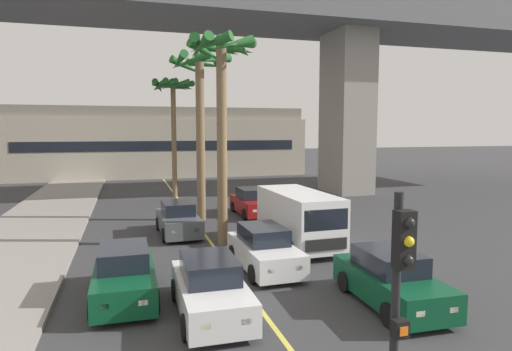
{
  "coord_description": "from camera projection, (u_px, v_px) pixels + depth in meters",
  "views": [
    {
      "loc": [
        -3.46,
        2.18,
        5.01
      ],
      "look_at": [
        0.0,
        14.0,
        3.72
      ],
      "focal_mm": 31.02,
      "sensor_mm": 36.0,
      "label": 1
    }
  ],
  "objects": [
    {
      "name": "traffic_light_median_near",
      "position": [
        399.0,
        304.0,
        5.82
      ],
      "size": [
        0.24,
        0.37,
        4.2
      ],
      "color": "black",
      "rests_on": "ground"
    },
    {
      "name": "car_queue_fifth",
      "position": [
        264.0,
        250.0,
        15.81
      ],
      "size": [
        1.92,
        4.14,
        1.56
      ],
      "color": "white",
      "rests_on": "ground"
    },
    {
      "name": "delivery_van",
      "position": [
        299.0,
        217.0,
        18.86
      ],
      "size": [
        2.27,
        5.3,
        2.36
      ],
      "color": "white",
      "rests_on": "ground"
    },
    {
      "name": "car_queue_third",
      "position": [
        210.0,
        289.0,
        11.95
      ],
      "size": [
        1.86,
        4.11,
        1.56
      ],
      "color": "white",
      "rests_on": "ground"
    },
    {
      "name": "car_queue_fourth",
      "position": [
        391.0,
        280.0,
        12.63
      ],
      "size": [
        1.92,
        4.14,
        1.56
      ],
      "color": "#0C4728",
      "rests_on": "ground"
    },
    {
      "name": "car_queue_second",
      "position": [
        124.0,
        275.0,
        13.04
      ],
      "size": [
        1.84,
        4.1,
        1.56
      ],
      "color": "#0C4728",
      "rests_on": "ground"
    },
    {
      "name": "car_queue_sixth",
      "position": [
        178.0,
        220.0,
        21.08
      ],
      "size": [
        1.94,
        4.16,
        1.56
      ],
      "color": "#4C5156",
      "rests_on": "ground"
    },
    {
      "name": "palm_tree_mid_median",
      "position": [
        221.0,
        79.0,
        18.61
      ],
      "size": [
        3.02,
        3.04,
        8.97
      ],
      "color": "brown",
      "rests_on": "ground"
    },
    {
      "name": "palm_tree_far_median",
      "position": [
        200.0,
        95.0,
        23.85
      ],
      "size": [
        3.36,
        3.47,
        9.11
      ],
      "color": "brown",
      "rests_on": "ground"
    },
    {
      "name": "pier_building_backdrop",
      "position": [
        160.0,
        142.0,
        48.18
      ],
      "size": [
        30.83,
        8.04,
        7.29
      ],
      "color": "#BCB29E",
      "rests_on": "ground"
    },
    {
      "name": "lane_stripe_center",
      "position": [
        201.0,
        229.0,
        22.32
      ],
      "size": [
        0.14,
        56.0,
        0.01
      ],
      "primitive_type": "cube",
      "color": "#DBCC4C",
      "rests_on": "ground"
    },
    {
      "name": "palm_tree_near_median",
      "position": [
        173.0,
        98.0,
        32.26
      ],
      "size": [
        3.3,
        3.34,
        8.71
      ],
      "color": "brown",
      "rests_on": "ground"
    },
    {
      "name": "car_queue_front",
      "position": [
        252.0,
        203.0,
        25.93
      ],
      "size": [
        1.9,
        4.13,
        1.56
      ],
      "color": "maroon",
      "rests_on": "ground"
    },
    {
      "name": "bridge_overpass",
      "position": [
        191.0,
        10.0,
        30.69
      ],
      "size": [
        81.35,
        8.0,
        16.71
      ],
      "color": "slate",
      "rests_on": "ground"
    }
  ]
}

